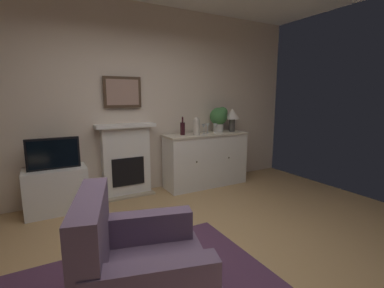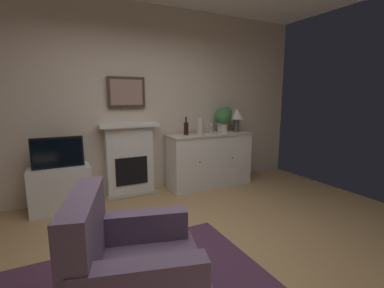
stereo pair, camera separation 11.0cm
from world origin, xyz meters
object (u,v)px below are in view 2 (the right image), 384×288
Objects in this scene: wine_glass_left at (208,127)px; fireplace_unit at (130,160)px; framed_picture at (126,92)px; armchair at (131,271)px; wine_glass_right at (219,126)px; potted_plant_small at (223,117)px; table_lamp at (237,116)px; wine_bottle at (186,128)px; vase_decorative at (200,126)px; sideboard_cabinet at (209,160)px; wine_glass_center at (211,126)px; tv_cabinet at (61,188)px; tv_set at (58,152)px.

fireplace_unit is at bearing 169.68° from wine_glass_left.
framed_picture reaches higher than armchair.
wine_glass_right is 0.38× the size of potted_plant_small.
table_lamp is at bearing 4.47° from wine_glass_left.
wine_bottle is 0.73m from potted_plant_small.
wine_glass_left is 2.94m from armchair.
vase_decorative reaches higher than wine_glass_right.
armchair is (-0.60, -2.43, -0.17)m from fireplace_unit.
framed_picture is 1.96× the size of vase_decorative.
sideboard_cabinet is 8.70× the size of wine_glass_left.
armchair is at bearing -103.69° from framed_picture.
wine_glass_center is 0.22× the size of tv_cabinet.
vase_decorative is 0.38× the size of tv_cabinet.
vase_decorative is (-0.36, -0.00, 0.02)m from wine_glass_right.
framed_picture is 0.38× the size of sideboard_cabinet.
wine_glass_right is at bearing -0.87° from tv_set.
framed_picture is at bearing 173.09° from table_lamp.
framed_picture reaches higher than potted_plant_small.
table_lamp reaches higher than wine_glass_left.
fireplace_unit is 1.54m from wine_glass_right.
wine_bottle is at bearing 56.93° from armchair.
table_lamp is 2.42× the size of wine_glass_right.
framed_picture is 1.73m from sideboard_cabinet.
potted_plant_small is at bearing 169.46° from table_lamp.
wine_bottle is 0.36m from wine_glass_left.
tv_cabinet is at bearing -179.32° from potted_plant_small.
wine_glass_left is 0.17× the size of armchair.
tv_cabinet is (-2.43, 0.06, -0.72)m from wine_glass_right.
tv_set is (-2.21, 0.04, -0.23)m from wine_glass_left.
sideboard_cabinet is 2.32× the size of tv_set.
potted_plant_small is (2.57, 0.05, 0.36)m from tv_set.
sideboard_cabinet is at bearing -9.69° from framed_picture.
potted_plant_small is (0.25, 0.03, 0.13)m from wine_glass_center.
sideboard_cabinet is 0.90m from table_lamp.
armchair is at bearing -129.78° from wine_glass_left.
table_lamp is 0.76m from vase_decorative.
fireplace_unit is 2.00× the size of framed_picture.
sideboard_cabinet is 8.70× the size of wine_glass_center.
fireplace_unit is 6.67× the size of wine_glass_right.
sideboard_cabinet is at bearing 49.75° from armchair.
wine_glass_right is (0.15, -0.05, 0.57)m from sideboard_cabinet.
vase_decorative reaches higher than sideboard_cabinet.
wine_glass_right is at bearing -1.42° from tv_cabinet.
vase_decorative is (1.09, -0.27, -0.53)m from framed_picture.
wine_glass_center is at bearing 0.65° from tv_set.
potted_plant_small is (0.50, 0.10, 0.12)m from vase_decorative.
fireplace_unit reaches higher than armchair.
wine_glass_left is 0.22× the size of tv_cabinet.
sideboard_cabinet is at bearing 33.90° from wine_glass_left.
vase_decorative is at bearing -11.75° from fireplace_unit.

